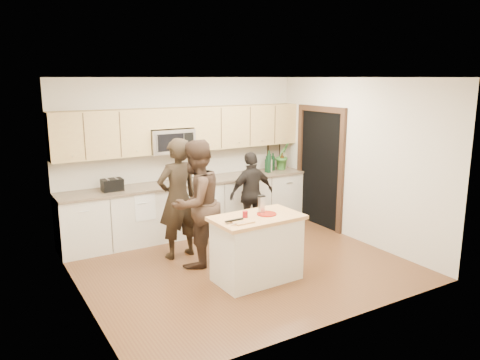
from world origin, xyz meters
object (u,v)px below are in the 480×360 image
island (257,248)px  toaster (112,185)px  woman_left (178,199)px  woman_center (196,204)px  woman_right (252,194)px

island → toaster: toaster is taller
island → woman_left: woman_left is taller
woman_center → woman_right: woman_center is taller
toaster → woman_center: size_ratio=0.17×
woman_left → island: bearing=105.7°
toaster → woman_right: woman_right is taller
toaster → woman_right: bearing=-14.9°
island → toaster: 2.65m
woman_right → island: bearing=58.8°
island → woman_left: 1.51m
woman_center → woman_left: bearing=-99.4°
island → toaster: bearing=118.2°
island → toaster: size_ratio=3.79×
woman_left → toaster: bearing=-59.1°
toaster → woman_left: (0.72, -0.92, -0.12)m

